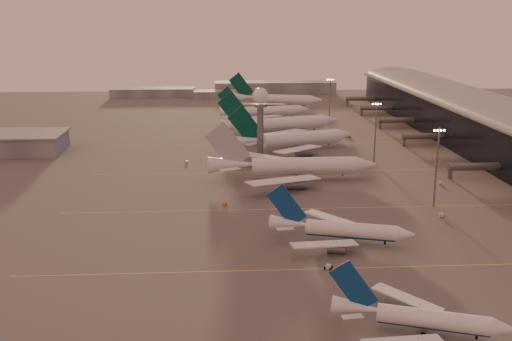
{
  "coord_description": "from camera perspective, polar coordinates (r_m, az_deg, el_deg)",
  "views": [
    {
      "loc": [
        -11.1,
        -119.47,
        58.29
      ],
      "look_at": [
        -0.03,
        65.27,
        9.72
      ],
      "focal_mm": 42.0,
      "sensor_mm": 36.0,
      "label": 1
    }
  ],
  "objects": [
    {
      "name": "ground",
      "position": [
        133.4,
        1.72,
        -11.21
      ],
      "size": [
        700.0,
        700.0,
        0.0
      ],
      "primitive_type": "plane",
      "color": "#595757",
      "rests_on": "ground"
    },
    {
      "name": "taxiway_markings",
      "position": [
        189.41,
        9.29,
        -3.42
      ],
      "size": [
        180.0,
        185.25,
        0.02
      ],
      "color": "#DFD44F",
      "rests_on": "ground"
    },
    {
      "name": "radar_tower",
      "position": [
        242.9,
        0.42,
        5.86
      ],
      "size": [
        6.4,
        6.4,
        31.1
      ],
      "color": "slate",
      "rests_on": "ground"
    },
    {
      "name": "mast_b",
      "position": [
        191.82,
        16.83,
        0.63
      ],
      "size": [
        3.6,
        0.56,
        25.0
      ],
      "color": "slate",
      "rests_on": "ground"
    },
    {
      "name": "mast_c",
      "position": [
        241.61,
        11.31,
        3.79
      ],
      "size": [
        3.6,
        0.56,
        25.0
      ],
      "color": "slate",
      "rests_on": "ground"
    },
    {
      "name": "mast_d",
      "position": [
        327.94,
        7.04,
        6.79
      ],
      "size": [
        3.6,
        0.56,
        25.0
      ],
      "color": "slate",
      "rests_on": "ground"
    },
    {
      "name": "distant_horizon",
      "position": [
        448.14,
        -1.66,
        7.73
      ],
      "size": [
        165.0,
        37.5,
        9.0
      ],
      "color": "slate",
      "rests_on": "ground"
    },
    {
      "name": "narrowbody_near",
      "position": [
        119.33,
        15.36,
        -13.64
      ],
      "size": [
        32.72,
        25.66,
        13.3
      ],
      "color": "white",
      "rests_on": "ground"
    },
    {
      "name": "narrowbody_mid",
      "position": [
        158.82,
        8.04,
        -5.8
      ],
      "size": [
        37.67,
        29.62,
        15.11
      ],
      "color": "white",
      "rests_on": "ground"
    },
    {
      "name": "widebody_white",
      "position": [
        216.28,
        3.56,
        0.07
      ],
      "size": [
        61.69,
        49.45,
        21.71
      ],
      "color": "white",
      "rests_on": "ground"
    },
    {
      "name": "greentail_a",
      "position": [
        262.8,
        3.58,
        2.71
      ],
      "size": [
        57.12,
        45.4,
        21.49
      ],
      "color": "white",
      "rests_on": "ground"
    },
    {
      "name": "greentail_b",
      "position": [
        297.19,
        2.38,
        4.18
      ],
      "size": [
        61.51,
        48.89,
        23.12
      ],
      "color": "white",
      "rests_on": "ground"
    },
    {
      "name": "greentail_c",
      "position": [
        342.01,
        0.9,
        5.47
      ],
      "size": [
        53.23,
        42.61,
        19.5
      ],
      "color": "white",
      "rests_on": "ground"
    },
    {
      "name": "greentail_d",
      "position": [
        385.93,
        1.93,
        6.59
      ],
      "size": [
        59.32,
        47.31,
        21.98
      ],
      "color": "white",
      "rests_on": "ground"
    },
    {
      "name": "gsv_tug_mid",
      "position": [
        143.56,
        6.91,
        -9.13
      ],
      "size": [
        4.37,
        3.78,
        1.07
      ],
      "color": "silver",
      "rests_on": "ground"
    },
    {
      "name": "gsv_truck_b",
      "position": [
        185.33,
        17.37,
        -3.91
      ],
      "size": [
        6.22,
        2.46,
        2.49
      ],
      "color": "silver",
      "rests_on": "ground"
    },
    {
      "name": "gsv_truck_c",
      "position": [
        188.77,
        -2.95,
        -2.93
      ],
      "size": [
        5.1,
        5.61,
        2.26
      ],
      "color": "orange",
      "rests_on": "ground"
    },
    {
      "name": "gsv_catering_b",
      "position": [
        220.25,
        17.16,
        -0.8
      ],
      "size": [
        5.04,
        3.09,
        3.85
      ],
      "color": "silver",
      "rests_on": "ground"
    },
    {
      "name": "gsv_tug_far",
      "position": [
        236.58,
        1.76,
        0.55
      ],
      "size": [
        2.46,
        3.46,
        0.9
      ],
      "color": "#5B5E60",
      "rests_on": "ground"
    },
    {
      "name": "gsv_truck_d",
      "position": [
        242.72,
        -6.65,
        0.95
      ],
      "size": [
        2.63,
        5.14,
        1.98
      ],
      "color": "silver",
      "rests_on": "ground"
    },
    {
      "name": "gsv_tug_hangar",
      "position": [
        293.68,
        8.84,
        3.18
      ],
      "size": [
        4.18,
        3.65,
        1.02
      ],
      "color": "orange",
      "rests_on": "ground"
    }
  ]
}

